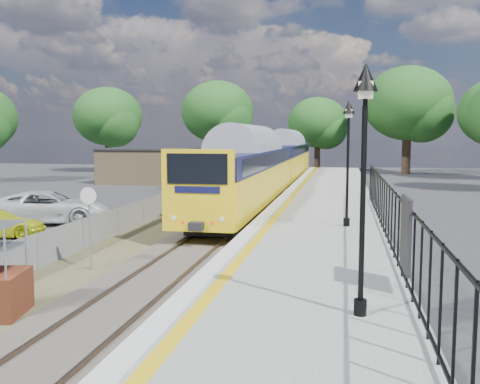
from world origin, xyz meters
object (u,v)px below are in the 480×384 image
(train, at_px, (272,162))
(car_white, at_px, (49,207))
(victorian_lamp_south, at_px, (364,131))
(victorian_lamp_north, at_px, (348,134))
(speed_sign, at_px, (89,215))

(train, distance_m, car_white, 18.01)
(victorian_lamp_south, xyz_separation_m, train, (-5.50, 29.08, -1.96))
(victorian_lamp_south, distance_m, train, 29.66)
(victorian_lamp_north, xyz_separation_m, train, (-5.30, 19.08, -1.96))
(victorian_lamp_south, distance_m, speed_sign, 9.86)
(victorian_lamp_south, relative_size, speed_sign, 1.73)
(victorian_lamp_south, xyz_separation_m, victorian_lamp_north, (-0.20, 10.00, 0.00))
(car_white, bearing_deg, train, -48.25)
(victorian_lamp_south, distance_m, victorian_lamp_north, 10.00)
(car_white, bearing_deg, victorian_lamp_north, -122.66)
(train, distance_m, speed_sign, 24.03)
(train, bearing_deg, victorian_lamp_south, -79.29)
(victorian_lamp_north, height_order, train, victorian_lamp_north)
(victorian_lamp_south, xyz_separation_m, car_white, (-14.28, 13.44, -3.51))
(speed_sign, bearing_deg, train, 84.75)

